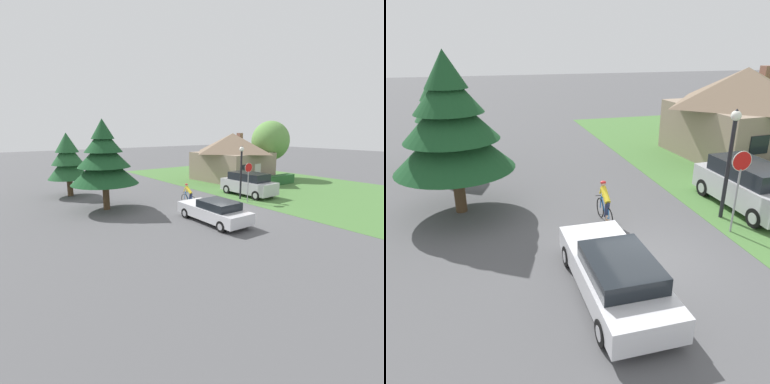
# 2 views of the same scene
# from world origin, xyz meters

# --- Properties ---
(ground_plane) EXTENTS (140.00, 140.00, 0.00)m
(ground_plane) POSITION_xyz_m (0.00, 0.00, 0.00)
(ground_plane) COLOR #515154
(grass_verge_right) EXTENTS (16.00, 36.00, 0.01)m
(grass_verge_right) POSITION_xyz_m (11.32, 4.00, 0.01)
(grass_verge_right) COLOR #477538
(grass_verge_right) RESTS_ON ground
(cottage_house) EXTENTS (7.34, 7.72, 4.92)m
(cottage_house) POSITION_xyz_m (9.86, 9.19, 2.55)
(cottage_house) COLOR gray
(cottage_house) RESTS_ON ground
(hedge_row) EXTENTS (8.78, 0.90, 0.89)m
(hedge_row) POSITION_xyz_m (9.13, 4.40, 0.45)
(hedge_row) COLOR #285B2D
(hedge_row) RESTS_ON ground
(sedan_left_lane) EXTENTS (1.89, 4.76, 1.35)m
(sedan_left_lane) POSITION_xyz_m (-1.52, -1.30, 0.67)
(sedan_left_lane) COLOR silver
(sedan_left_lane) RESTS_ON ground
(cyclist) EXTENTS (0.44, 1.72, 1.55)m
(cyclist) POSITION_xyz_m (-0.37, 2.87, 0.73)
(cyclist) COLOR black
(cyclist) RESTS_ON ground
(parked_suv_right) EXTENTS (2.07, 4.66, 1.86)m
(parked_suv_right) POSITION_xyz_m (5.48, 2.66, 0.95)
(parked_suv_right) COLOR #B7B7BC
(parked_suv_right) RESTS_ON ground
(stop_sign) EXTENTS (0.68, 0.08, 2.92)m
(stop_sign) POSITION_xyz_m (3.64, 1.00, 2.04)
(stop_sign) COLOR gray
(stop_sign) RESTS_ON ground
(street_lamp) EXTENTS (0.36, 0.36, 4.09)m
(street_lamp) POSITION_xyz_m (4.01, 2.11, 2.64)
(street_lamp) COLOR black
(street_lamp) RESTS_ON ground
(conifer_tall_near) EXTENTS (4.39, 4.39, 5.98)m
(conifer_tall_near) POSITION_xyz_m (-5.48, 5.23, 3.38)
(conifer_tall_near) COLOR #4C3823
(conifer_tall_near) RESTS_ON ground
(conifer_tall_far) EXTENTS (3.20, 3.20, 5.06)m
(conifer_tall_far) POSITION_xyz_m (-6.30, 11.08, 2.97)
(conifer_tall_far) COLOR #4C3823
(conifer_tall_far) RESTS_ON ground
(deciduous_tree_right) EXTENTS (4.09, 4.09, 6.23)m
(deciduous_tree_right) POSITION_xyz_m (14.15, 7.75, 4.07)
(deciduous_tree_right) COLOR #4C3823
(deciduous_tree_right) RESTS_ON ground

